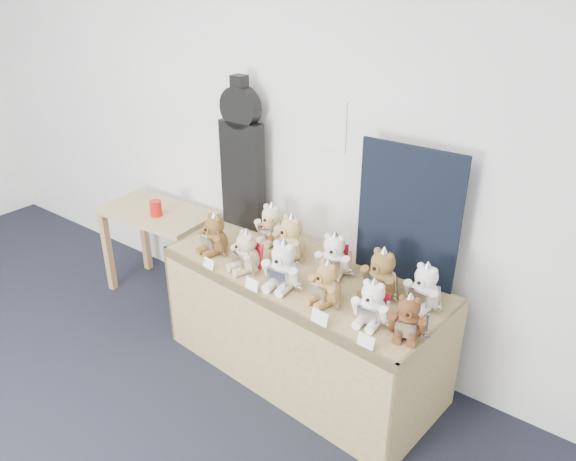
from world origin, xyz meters
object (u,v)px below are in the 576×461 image
Objects in this scene: teddy_front_end at (408,318)px; teddy_front_centre at (283,267)px; guitar_case at (242,156)px; teddy_back_far_left at (269,231)px; teddy_back_right at (381,275)px; red_cup at (156,208)px; teddy_front_right at (326,284)px; display_table at (295,299)px; teddy_back_end at (424,288)px; teddy_back_centre_left at (291,239)px; teddy_back_left at (271,225)px; teddy_front_left at (246,253)px; teddy_back_centre_right at (334,256)px; teddy_front_far_right at (372,304)px; side_table at (158,226)px; teddy_front_far_left at (214,235)px.

teddy_front_centre is at bearing 162.84° from teddy_front_end.
teddy_back_far_left is at bearing -22.21° from guitar_case.
teddy_back_right is 0.85m from teddy_back_far_left.
red_cup is 1.77m from teddy_back_right.
guitar_case is at bearing 144.68° from teddy_front_end.
teddy_front_centre is 1.14× the size of teddy_front_right.
display_table is 5.64× the size of teddy_front_centre.
teddy_back_right reaches higher than teddy_front_end.
teddy_front_right is 0.97× the size of teddy_back_end.
teddy_back_centre_left is at bearing -20.32° from guitar_case.
teddy_back_right reaches higher than teddy_back_left.
teddy_back_end is 1.31× the size of teddy_back_far_left.
display_table is 0.77m from teddy_back_end.
teddy_front_left is 0.97× the size of teddy_back_centre_right.
teddy_back_end is at bearing 10.32° from teddy_back_centre_left.
teddy_front_far_right is at bearing -52.55° from teddy_back_centre_right.
teddy_front_left is at bearing -102.41° from teddy_back_centre_left.
teddy_front_left is at bearing 161.74° from teddy_front_end.
teddy_front_centre reaches higher than teddy_back_centre_right.
side_table is at bearing -172.87° from teddy_back_end.
teddy_back_centre_right is 0.94× the size of teddy_back_right.
teddy_front_right is (0.96, -0.45, -0.38)m from guitar_case.
side_table is at bearing 161.80° from teddy_back_centre_right.
teddy_front_far_right reaches higher than display_table.
teddy_front_far_left is at bearing -12.57° from red_cup.
teddy_front_centre is 0.54m from teddy_back_left.
teddy_back_end is at bearing -9.24° from guitar_case.
teddy_front_end is 0.28m from teddy_back_end.
teddy_back_right is 1.09× the size of teddy_back_end.
red_cup is 2.00m from teddy_back_end.
teddy_front_end reaches higher than teddy_back_far_left.
teddy_back_end is at bearing 15.91° from teddy_front_centre.
red_cup is 0.39× the size of teddy_back_centre_right.
display_table is at bearing -35.05° from teddy_back_left.
teddy_front_far_right is 0.86× the size of teddy_back_centre_left.
display_table is 0.63m from teddy_front_far_left.
teddy_front_far_left is 0.92× the size of teddy_back_right.
teddy_back_centre_right reaches higher than teddy_front_end.
teddy_front_left is 1.02m from teddy_front_end.
teddy_front_centre reaches higher than teddy_front_end.
teddy_back_centre_right is (-0.41, 0.28, 0.01)m from teddy_front_far_right.
teddy_front_far_right is 0.88× the size of teddy_back_right.
teddy_back_centre_left reaches higher than side_table.
teddy_front_right reaches higher than display_table.
teddy_front_left is at bearing 173.88° from teddy_front_far_right.
teddy_back_far_left is at bearing 126.17° from teddy_front_left.
teddy_back_centre_right is 0.32m from teddy_back_right.
teddy_back_far_left is at bearing 131.81° from teddy_front_centre.
teddy_front_centre reaches higher than red_cup.
guitar_case is at bearing -179.85° from teddy_back_right.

